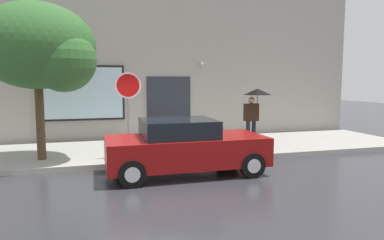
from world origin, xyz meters
The scene contains 8 objects.
ground_plane centered at (0.00, 0.00, 0.00)m, with size 60.00×60.00×0.00m, color #333338.
sidewalk centered at (0.00, 3.00, 0.07)m, with size 20.00×4.00×0.15m, color #A3A099.
building_facade centered at (-0.01, 5.50, 3.48)m, with size 20.00×0.67×7.00m.
parked_car centered at (0.96, 0.01, 0.71)m, with size 4.08×1.93×1.43m.
fire_hydrant centered at (1.95, 1.76, 0.56)m, with size 0.30×0.44×0.83m.
pedestrian_with_umbrella centered at (4.20, 2.55, 1.72)m, with size 0.97×0.97×2.00m.
street_tree centered at (-2.62, 2.06, 3.30)m, with size 3.24×2.75×4.46m.
stop_sign centered at (-0.30, 1.68, 1.93)m, with size 0.76×0.10×2.52m.
Camera 1 is at (-1.30, -8.62, 2.40)m, focal length 32.63 mm.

